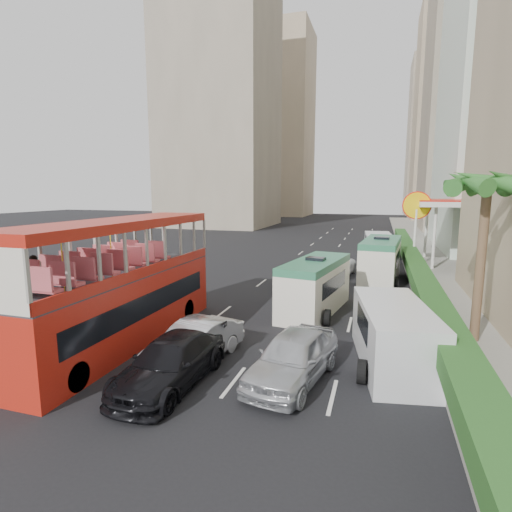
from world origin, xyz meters
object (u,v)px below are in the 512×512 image
at_px(car_silver_lane_b, 293,380).
at_px(palm_tree, 481,263).
at_px(panel_van_far, 378,246).
at_px(car_black, 172,384).
at_px(minibus_near, 315,286).
at_px(van_asset, 335,276).
at_px(car_silver_lane_a, 195,362).
at_px(minibus_far, 381,260).
at_px(double_decker_bus, 121,282).
at_px(shell_station, 456,233).
at_px(panel_van_near, 393,336).

relative_size(car_silver_lane_b, palm_tree, 0.75).
bearing_deg(panel_van_far, car_black, -106.81).
distance_m(minibus_near, palm_tree, 7.64).
bearing_deg(palm_tree, van_asset, 120.21).
relative_size(car_silver_lane_a, minibus_near, 0.73).
bearing_deg(minibus_far, car_black, -104.45).
distance_m(car_black, minibus_far, 18.81).
relative_size(double_decker_bus, palm_tree, 1.72).
relative_size(minibus_far, shell_station, 0.83).
bearing_deg(shell_station, minibus_near, -118.97).
bearing_deg(minibus_far, palm_tree, -65.84).
height_order(car_silver_lane_b, minibus_near, minibus_near).
bearing_deg(car_black, panel_van_far, 80.00).
distance_m(panel_van_far, shell_station, 6.69).
xyz_separation_m(car_black, palm_tree, (10.08, 6.70, 3.38)).
relative_size(minibus_near, panel_van_far, 1.08).
height_order(minibus_far, palm_tree, palm_tree).
height_order(double_decker_bus, panel_van_far, double_decker_bus).
relative_size(minibus_near, shell_station, 0.76).
height_order(double_decker_bus, shell_station, shell_station).
bearing_deg(car_silver_lane_b, panel_van_far, 95.19).
height_order(car_silver_lane_a, shell_station, shell_station).
distance_m(car_silver_lane_a, panel_van_far, 26.82).
distance_m(car_silver_lane_a, shell_station, 27.05).
distance_m(double_decker_bus, car_silver_lane_b, 7.95).
height_order(car_silver_lane_b, panel_van_far, panel_van_far).
xyz_separation_m(minibus_far, panel_van_near, (0.48, -13.99, -0.37)).
bearing_deg(panel_van_near, van_asset, 93.70).
height_order(panel_van_near, panel_van_far, panel_van_far).
relative_size(double_decker_bus, van_asset, 2.20).
relative_size(double_decker_bus, car_silver_lane_a, 2.46).
bearing_deg(panel_van_far, palm_tree, -83.82).
xyz_separation_m(car_silver_lane_b, palm_tree, (6.38, 5.30, 3.38)).
bearing_deg(minibus_near, double_decker_bus, -126.85).
bearing_deg(shell_station, car_silver_lane_b, -109.45).
distance_m(minibus_far, palm_tree, 11.70).
height_order(car_silver_lane_a, minibus_near, minibus_near).
bearing_deg(minibus_near, van_asset, 99.27).
height_order(panel_van_far, shell_station, shell_station).
bearing_deg(palm_tree, shell_station, 83.40).
distance_m(car_black, shell_station, 28.62).
relative_size(van_asset, palm_tree, 0.78).
relative_size(double_decker_bus, car_black, 2.16).
relative_size(car_silver_lane_a, palm_tree, 0.70).
height_order(car_black, panel_van_far, panel_van_far).
bearing_deg(van_asset, panel_van_near, -70.70).
relative_size(panel_van_far, palm_tree, 0.89).
distance_m(double_decker_bus, minibus_near, 9.58).
bearing_deg(panel_van_near, panel_van_far, 81.63).
distance_m(minibus_near, panel_van_near, 6.72).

